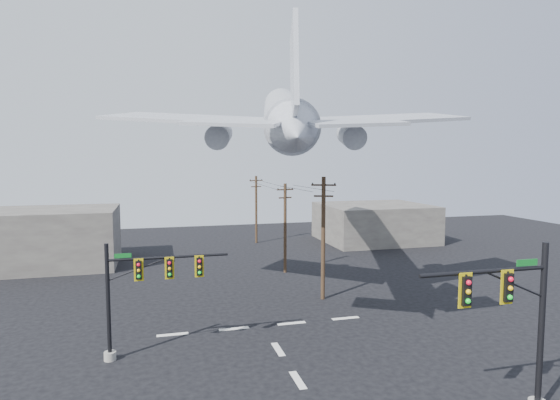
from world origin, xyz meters
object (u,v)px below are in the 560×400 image
object	(u,v)px
utility_pole_a	(323,236)
utility_pole_c	(256,208)
airliner	(285,114)
utility_pole_b	(285,226)
signal_mast_near	(518,327)
signal_mast_far	(140,292)

from	to	relation	value
utility_pole_a	utility_pole_c	size ratio (longest dim) A/B	1.10
airliner	utility_pole_a	bearing A→B (deg)	-72.57
utility_pole_a	utility_pole_b	distance (m)	9.26
utility_pole_b	utility_pole_c	xyz separation A→B (m)	(0.62, 16.64, 0.06)
utility_pole_b	utility_pole_c	bearing A→B (deg)	74.36
signal_mast_near	utility_pole_a	distance (m)	18.59
signal_mast_near	airliner	size ratio (longest dim) A/B	0.26
utility_pole_b	signal_mast_near	bearing A→B (deg)	-97.75
utility_pole_b	utility_pole_c	size ratio (longest dim) A/B	0.99
utility_pole_a	signal_mast_near	bearing A→B (deg)	-61.87
airliner	signal_mast_far	bearing A→B (deg)	138.61
utility_pole_c	airliner	world-z (taller)	airliner
utility_pole_c	signal_mast_near	bearing A→B (deg)	-98.61
utility_pole_a	utility_pole_c	xyz separation A→B (m)	(0.02, 25.87, -0.47)
utility_pole_a	utility_pole_c	world-z (taller)	utility_pole_a
utility_pole_a	airliner	world-z (taller)	airliner
signal_mast_far	airliner	bearing A→B (deg)	35.39
signal_mast_near	signal_mast_far	distance (m)	19.25
signal_mast_far	utility_pole_a	bearing A→B (deg)	29.34
signal_mast_near	utility_pole_b	distance (m)	27.80
utility_pole_b	airliner	world-z (taller)	airliner
signal_mast_far	utility_pole_b	world-z (taller)	utility_pole_b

